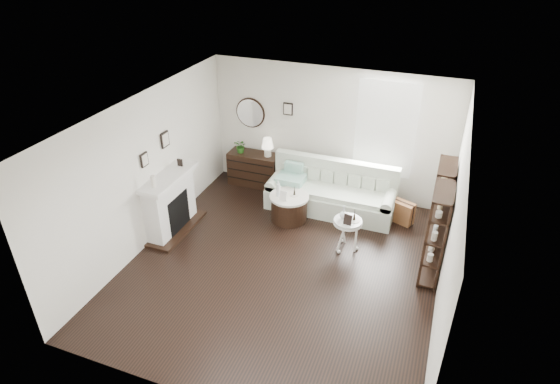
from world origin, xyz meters
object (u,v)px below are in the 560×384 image
at_px(drum_table, 289,207).
at_px(pedestal_table, 348,223).
at_px(dresser, 254,169).
at_px(sofa, 331,194).

relative_size(drum_table, pedestal_table, 1.25).
distance_m(drum_table, pedestal_table, 1.41).
relative_size(dresser, drum_table, 1.45).
bearing_deg(pedestal_table, dresser, 146.80).
bearing_deg(sofa, drum_table, -134.09).
bearing_deg(pedestal_table, sofa, 116.65).
distance_m(sofa, dresser, 1.89).
relative_size(dresser, pedestal_table, 1.82).
distance_m(dresser, drum_table, 1.61).
bearing_deg(sofa, dresser, 168.06).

